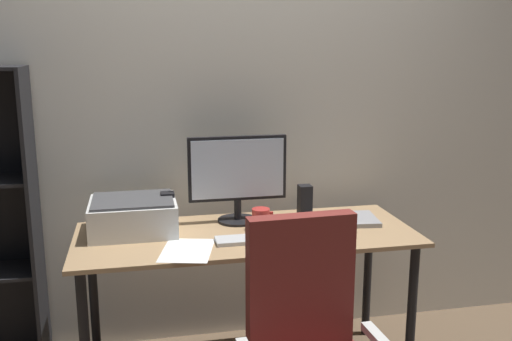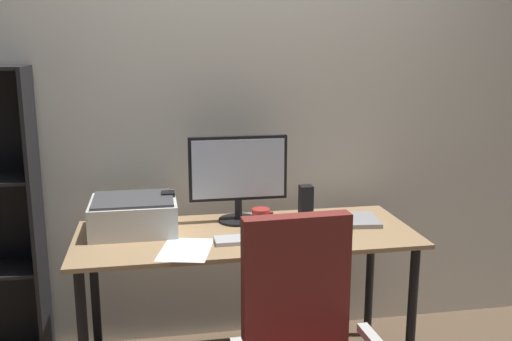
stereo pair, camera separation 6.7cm
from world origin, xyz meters
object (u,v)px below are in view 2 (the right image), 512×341
laptop (345,220)px  desk (246,250)px  speaker_right (306,202)px  speaker_left (169,209)px  printer (134,214)px  keyboard (247,239)px  coffee_mug (261,219)px  monitor (238,174)px  mouse (290,234)px

laptop → desk: bearing=-165.8°
laptop → speaker_right: speaker_right is taller
speaker_left → printer: 0.17m
desk → speaker_right: bearing=27.0°
keyboard → coffee_mug: size_ratio=2.79×
speaker_left → speaker_right: bearing=0.0°
desk → coffee_mug: (0.08, 0.03, 0.14)m
monitor → laptop: 0.58m
desk → speaker_left: speaker_left is taller
keyboard → speaker_left: 0.45m
speaker_right → speaker_left: bearing=180.0°
mouse → laptop: mouse is taller
desk → monitor: 0.38m
monitor → printer: size_ratio=1.22×
desk → speaker_left: (-0.35, 0.17, 0.17)m
monitor → speaker_right: 0.38m
desk → laptop: 0.52m
laptop → speaker_right: bearing=155.7°
monitor → mouse: bearing=-54.9°
keyboard → coffee_mug: 0.18m
coffee_mug → speaker_right: speaker_right is taller
coffee_mug → mouse: bearing=-49.0°
desk → coffee_mug: size_ratio=15.31×
coffee_mug → monitor: bearing=119.3°
desk → keyboard: keyboard is taller
mouse → printer: (-0.71, 0.22, 0.06)m
desk → speaker_left: size_ratio=9.35×
laptop → speaker_left: bearing=180.0°
laptop → speaker_right: (-0.17, 0.11, 0.07)m
mouse → laptop: 0.36m
laptop → monitor: bearing=174.6°
mouse → speaker_left: bearing=152.0°
laptop → keyboard: bearing=-153.3°
speaker_left → monitor: bearing=1.3°
coffee_mug → speaker_right: size_ratio=0.61×
monitor → printer: 0.54m
laptop → printer: printer is taller
printer → speaker_left: bearing=16.9°
speaker_left → printer: speaker_left is taller
coffee_mug → speaker_right: 0.30m
keyboard → printer: size_ratio=0.72×
mouse → monitor: bearing=123.9°
monitor → speaker_right: bearing=-1.3°
mouse → printer: printer is taller
desk → laptop: laptop is taller
mouse → coffee_mug: coffee_mug is taller
keyboard → laptop: (0.53, 0.19, 0.00)m
mouse → speaker_right: bearing=60.7°
monitor → speaker_right: size_ratio=2.86×
desk → mouse: mouse is taller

